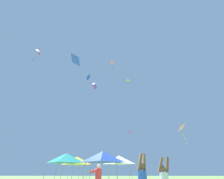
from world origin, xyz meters
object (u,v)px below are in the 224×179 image
(kite_blue_diamond, at_px, (76,60))
(kite_yellow_diamond, at_px, (128,80))
(kite_magenta_box, at_px, (129,132))
(canopy_tent_yellow, at_px, (77,161))
(kite_purple_box, at_px, (95,86))
(kite_red_diamond, at_px, (39,53))
(kite_pink_diamond, at_px, (181,128))
(canopy_tent_blue, at_px, (103,157))
(canopy_tent_teal, at_px, (66,158))
(kite_blue_delta, at_px, (88,77))
(person_companion_red, at_px, (98,179))
(canopy_tent_white, at_px, (119,160))
(kite_pink_delta, at_px, (112,63))

(kite_blue_diamond, relative_size, kite_yellow_diamond, 0.93)
(kite_magenta_box, bearing_deg, canopy_tent_yellow, -120.28)
(kite_purple_box, relative_size, kite_magenta_box, 1.23)
(kite_red_diamond, height_order, kite_pink_diamond, kite_red_diamond)
(kite_pink_diamond, bearing_deg, canopy_tent_blue, -141.70)
(canopy_tent_teal, xyz_separation_m, kite_blue_delta, (-1.11, 8.95, 18.43))
(kite_blue_delta, bearing_deg, kite_red_diamond, -104.68)
(canopy_tent_yellow, bearing_deg, kite_red_diamond, -117.99)
(kite_purple_box, bearing_deg, canopy_tent_yellow, 116.10)
(canopy_tent_blue, bearing_deg, kite_yellow_diamond, 60.47)
(kite_pink_diamond, bearing_deg, canopy_tent_teal, -156.26)
(kite_purple_box, distance_m, kite_magenta_box, 22.31)
(person_companion_red, height_order, canopy_tent_blue, canopy_tent_blue)
(canopy_tent_white, height_order, kite_pink_diamond, kite_pink_diamond)
(kite_yellow_diamond, bearing_deg, kite_purple_box, -139.38)
(kite_pink_diamond, bearing_deg, kite_yellow_diamond, -158.25)
(person_companion_red, height_order, kite_magenta_box, kite_magenta_box)
(canopy_tent_white, xyz_separation_m, kite_magenta_box, (3.50, 17.18, 7.92))
(kite_blue_diamond, bearing_deg, kite_pink_delta, 73.51)
(canopy_tent_blue, xyz_separation_m, kite_blue_delta, (-5.38, 11.65, 18.55))
(person_companion_red, height_order, kite_red_diamond, kite_red_diamond)
(kite_blue_diamond, height_order, kite_pink_delta, kite_pink_delta)
(person_companion_red, relative_size, canopy_tent_yellow, 0.55)
(canopy_tent_teal, distance_m, kite_pink_delta, 27.01)
(kite_magenta_box, bearing_deg, canopy_tent_teal, -114.74)
(canopy_tent_blue, bearing_deg, kite_blue_diamond, -157.64)
(kite_purple_box, distance_m, kite_yellow_diamond, 8.47)
(person_companion_red, distance_m, kite_blue_delta, 26.26)
(kite_purple_box, bearing_deg, canopy_tent_teal, 163.67)
(kite_red_diamond, height_order, kite_yellow_diamond, kite_yellow_diamond)
(kite_red_diamond, bearing_deg, canopy_tent_white, 35.86)
(canopy_tent_teal, xyz_separation_m, kite_pink_delta, (4.85, 10.29, 24.50))
(canopy_tent_white, distance_m, kite_purple_box, 10.34)
(kite_magenta_box, bearing_deg, kite_purple_box, -107.88)
(canopy_tent_white, bearing_deg, kite_blue_diamond, -125.56)
(kite_blue_diamond, bearing_deg, kite_yellow_diamond, 47.48)
(canopy_tent_yellow, xyz_separation_m, kite_blue_delta, (-1.16, 4.54, 18.38))
(person_companion_red, relative_size, kite_pink_delta, 0.63)
(kite_pink_diamond, xyz_separation_m, kite_yellow_diamond, (-9.36, -3.73, 8.11))
(canopy_tent_teal, height_order, kite_purple_box, kite_purple_box)
(kite_blue_delta, bearing_deg, canopy_tent_blue, -65.20)
(canopy_tent_blue, distance_m, kite_red_diamond, 15.11)
(person_companion_red, relative_size, canopy_tent_blue, 0.59)
(canopy_tent_blue, distance_m, kite_blue_diamond, 11.53)
(kite_blue_delta, bearing_deg, kite_pink_diamond, -4.02)
(kite_blue_diamond, height_order, kite_magenta_box, kite_blue_diamond)
(canopy_tent_blue, height_order, kite_pink_delta, kite_pink_delta)
(canopy_tent_blue, xyz_separation_m, kite_magenta_box, (5.15, 23.16, 8.09))
(canopy_tent_teal, distance_m, kite_blue_delta, 20.52)
(person_companion_red, distance_m, canopy_tent_teal, 8.51)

